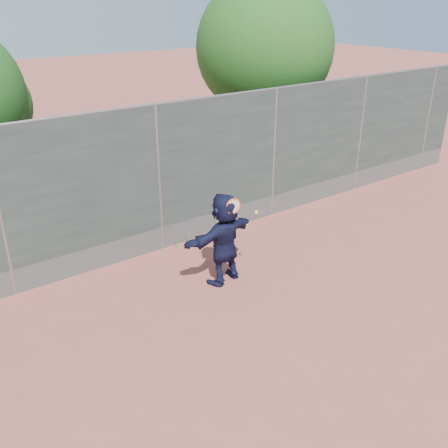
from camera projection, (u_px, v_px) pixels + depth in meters
ground at (273, 330)px, 7.91m from camera, size 80.00×80.00×0.00m
player at (224, 238)px, 8.95m from camera, size 1.66×0.78×1.72m
ball_ground at (246, 225)px, 11.47m from camera, size 0.07×0.07×0.07m
fence at (159, 177)px, 9.82m from camera, size 20.00×0.06×3.03m
swing_action at (235, 208)px, 8.58m from camera, size 0.62×0.22×0.51m
tree_right at (269, 51)px, 13.18m from camera, size 3.78×3.60×5.39m
weed_clump at (178, 241)px, 10.50m from camera, size 0.68×0.07×0.30m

